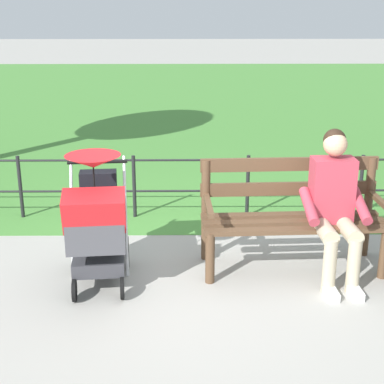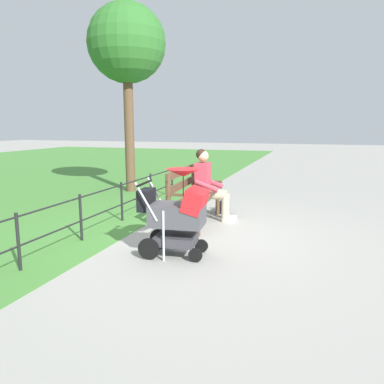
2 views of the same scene
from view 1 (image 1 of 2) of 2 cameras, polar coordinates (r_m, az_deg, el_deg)
name	(u,v)px [view 1 (image 1 of 2)]	position (r m, az deg, el deg)	size (l,w,h in m)	color
ground_plane	(192,270)	(5.25, 0.03, -7.63)	(60.00, 60.00, 0.00)	#9E9B93
grass_lawn	(188,101)	(13.71, -0.38, 8.85)	(40.00, 16.00, 0.01)	#478438
park_bench	(292,210)	(5.23, 9.72, -1.74)	(1.62, 0.67, 0.96)	brown
person_on_bench	(335,202)	(5.04, 13.78, -0.97)	(0.55, 0.74, 1.28)	tan
stroller	(97,219)	(4.83, -9.29, -2.58)	(0.58, 0.93, 1.15)	black
park_fence	(191,181)	(6.34, -0.10, 1.09)	(6.24, 0.04, 0.70)	black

